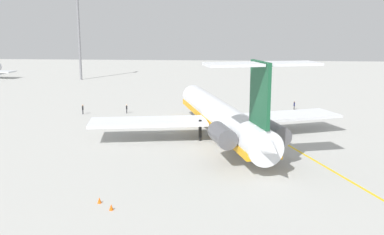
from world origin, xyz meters
TOP-DOWN VIEW (x-y plane):
  - ground at (0.00, 0.00)m, footprint 293.10×293.10m
  - main_jetliner at (-0.52, 5.68)m, footprint 41.28×37.03m
  - ground_crew_near_nose at (17.29, 23.51)m, footprint 0.43×0.27m
  - ground_crew_portside at (15.78, 31.31)m, footprint 0.46×0.29m
  - ground_crew_starboard at (23.29, -7.80)m, footprint 0.38×0.27m
  - safety_cone_nose at (-26.25, 14.91)m, footprint 0.40×0.40m
  - safety_cone_wingtip at (-24.80, 16.39)m, footprint 0.40×0.40m
  - taxiway_centreline at (0.61, -2.22)m, footprint 95.67×32.00m
  - light_mast at (68.03, 49.09)m, footprint 4.00×0.70m

SIDE VIEW (x-z plane):
  - ground at x=0.00m, z-range 0.00..0.00m
  - taxiway_centreline at x=0.61m, z-range 0.00..0.01m
  - safety_cone_nose at x=-26.25m, z-range 0.00..0.55m
  - safety_cone_wingtip at x=-24.80m, z-range 0.00..0.55m
  - ground_crew_near_nose at x=17.29m, z-range 0.23..1.92m
  - ground_crew_starboard at x=23.29m, z-range 0.23..1.92m
  - ground_crew_portside at x=15.78m, z-range 0.24..2.06m
  - main_jetliner at x=-0.52m, z-range -2.79..9.48m
  - light_mast at x=68.03m, z-range 1.21..26.89m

